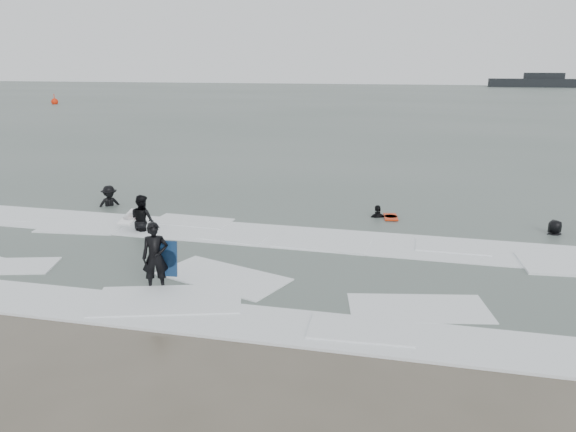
% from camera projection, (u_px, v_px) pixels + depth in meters
% --- Properties ---
extents(ground, '(320.00, 320.00, 0.00)m').
position_uv_depth(ground, '(238.00, 311.00, 13.70)').
color(ground, brown).
rests_on(ground, ground).
extents(sea, '(320.00, 320.00, 0.00)m').
position_uv_depth(sea, '(405.00, 102.00, 88.51)').
color(sea, '#47544C').
rests_on(sea, ground).
extents(surfer_centre, '(0.82, 0.70, 1.89)m').
position_uv_depth(surfer_centre, '(157.00, 290.00, 15.00)').
color(surfer_centre, black).
rests_on(surfer_centre, ground).
extents(surfer_wading, '(1.14, 1.03, 1.92)m').
position_uv_depth(surfer_wading, '(143.00, 232.00, 20.21)').
color(surfer_wading, black).
rests_on(surfer_wading, ground).
extents(surfer_breaker, '(1.29, 1.29, 1.79)m').
position_uv_depth(surfer_breaker, '(110.00, 207.00, 23.62)').
color(surfer_breaker, black).
rests_on(surfer_breaker, ground).
extents(surfer_right_near, '(1.06, 0.71, 1.68)m').
position_uv_depth(surfer_right_near, '(378.00, 218.00, 21.96)').
color(surfer_right_near, black).
rests_on(surfer_right_near, ground).
extents(surfer_right_far, '(1.00, 0.87, 1.72)m').
position_uv_depth(surfer_right_far, '(554.00, 236.00, 19.73)').
color(surfer_right_far, black).
rests_on(surfer_right_far, ground).
extents(surf_foam, '(30.03, 9.06, 0.09)m').
position_uv_depth(surf_foam, '(278.00, 260.00, 17.15)').
color(surf_foam, white).
rests_on(surf_foam, ground).
extents(bodyboards, '(9.54, 9.09, 1.25)m').
position_uv_depth(bodyboards, '(241.00, 228.00, 18.94)').
color(bodyboards, '#0F274A').
rests_on(bodyboards, ground).
extents(buoy, '(1.00, 1.00, 1.65)m').
position_uv_depth(buoy, '(55.00, 102.00, 83.79)').
color(buoy, red).
rests_on(buoy, ground).
extents(vessel_horizon, '(26.85, 4.79, 3.64)m').
position_uv_depth(vessel_horizon, '(543.00, 82.00, 145.48)').
color(vessel_horizon, black).
rests_on(vessel_horizon, ground).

